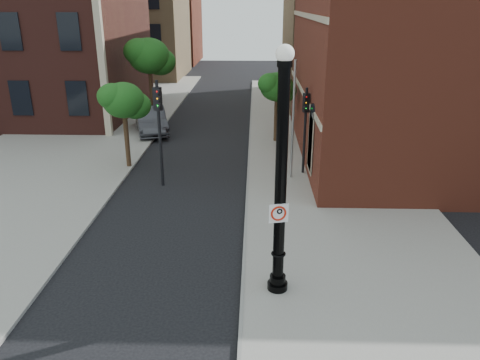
{
  "coord_description": "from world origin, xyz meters",
  "views": [
    {
      "loc": [
        2.37,
        -11.9,
        8.12
      ],
      "look_at": [
        1.91,
        2.0,
        2.84
      ],
      "focal_mm": 35.0,
      "sensor_mm": 36.0,
      "label": 1
    }
  ],
  "objects_px": {
    "no_parking_sign": "(279,213)",
    "traffic_signal_left": "(159,116)",
    "traffic_signal_right": "(305,117)",
    "lamppost": "(281,189)",
    "parked_car": "(151,120)"
  },
  "relations": [
    {
      "from": "lamppost",
      "to": "parked_car",
      "type": "xyz_separation_m",
      "value": [
        -7.63,
        18.18,
        -2.46
      ]
    },
    {
      "from": "traffic_signal_right",
      "to": "traffic_signal_left",
      "type": "bearing_deg",
      "value": 173.19
    },
    {
      "from": "no_parking_sign",
      "to": "parked_car",
      "type": "height_order",
      "value": "no_parking_sign"
    },
    {
      "from": "no_parking_sign",
      "to": "parked_car",
      "type": "xyz_separation_m",
      "value": [
        -7.59,
        18.36,
        -1.82
      ]
    },
    {
      "from": "no_parking_sign",
      "to": "traffic_signal_left",
      "type": "height_order",
      "value": "traffic_signal_left"
    },
    {
      "from": "no_parking_sign",
      "to": "traffic_signal_left",
      "type": "distance_m",
      "value": 10.13
    },
    {
      "from": "traffic_signal_left",
      "to": "no_parking_sign",
      "type": "bearing_deg",
      "value": -37.13
    },
    {
      "from": "parked_car",
      "to": "traffic_signal_left",
      "type": "distance_m",
      "value": 10.22
    },
    {
      "from": "lamppost",
      "to": "no_parking_sign",
      "type": "xyz_separation_m",
      "value": [
        -0.04,
        -0.18,
        -0.64
      ]
    },
    {
      "from": "no_parking_sign",
      "to": "traffic_signal_right",
      "type": "xyz_separation_m",
      "value": [
        1.74,
        10.47,
        0.27
      ]
    },
    {
      "from": "parked_car",
      "to": "traffic_signal_left",
      "type": "relative_size",
      "value": 1.05
    },
    {
      "from": "parked_car",
      "to": "traffic_signal_right",
      "type": "distance_m",
      "value": 12.4
    },
    {
      "from": "parked_car",
      "to": "traffic_signal_left",
      "type": "xyz_separation_m",
      "value": [
        2.56,
        -9.58,
        2.48
      ]
    },
    {
      "from": "parked_car",
      "to": "lamppost",
      "type": "bearing_deg",
      "value": -84.41
    },
    {
      "from": "lamppost",
      "to": "no_parking_sign",
      "type": "relative_size",
      "value": 12.83
    }
  ]
}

